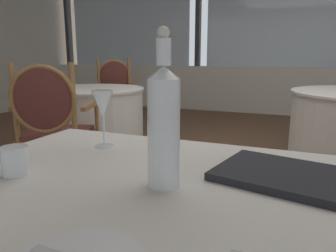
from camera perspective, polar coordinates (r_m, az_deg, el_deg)
name	(u,v)px	position (r m, az deg, el deg)	size (l,w,h in m)	color
ground_plane	(241,193)	(2.63, 12.81, -11.38)	(12.93, 12.93, 0.00)	brown
window_wall_far	(280,54)	(6.13, 19.19, 11.93)	(9.65, 0.14, 2.68)	silver
water_bottle	(164,124)	(0.76, -0.76, 0.39)	(0.08, 0.08, 0.37)	white
wine_glass	(103,106)	(1.12, -11.44, 3.50)	(0.08, 0.08, 0.20)	white
water_tumbler	(15,161)	(0.95, -25.39, -5.53)	(0.07, 0.07, 0.08)	white
menu_book	(281,174)	(0.89, 19.32, -8.05)	(0.31, 0.25, 0.02)	black
background_table_0	(92,124)	(3.35, -13.22, 0.31)	(1.06, 1.06, 0.73)	silver
dining_chair_0_0	(52,123)	(2.42, -19.78, 0.57)	(0.63, 0.58, 1.00)	olive
dining_chair_0_1	(113,92)	(4.23, -9.75, 5.90)	(0.63, 0.59, 1.01)	olive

